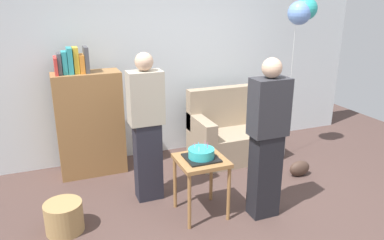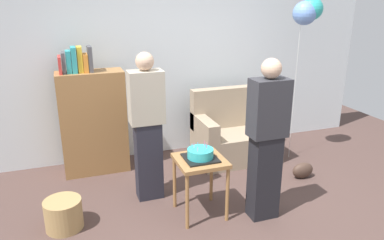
% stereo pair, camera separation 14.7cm
% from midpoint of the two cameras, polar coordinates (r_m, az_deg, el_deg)
% --- Properties ---
extents(ground_plane, '(8.00, 8.00, 0.00)m').
position_cam_midpoint_polar(ground_plane, '(3.89, 7.17, -15.40)').
color(ground_plane, '#4C3833').
extents(wall_back, '(6.00, 0.10, 2.70)m').
position_cam_midpoint_polar(wall_back, '(5.20, -2.37, 9.53)').
color(wall_back, silver).
rests_on(wall_back, ground_plane).
extents(couch, '(1.10, 0.70, 0.96)m').
position_cam_midpoint_polar(couch, '(5.18, 7.33, -2.22)').
color(couch, gray).
rests_on(couch, ground_plane).
extents(bookshelf, '(0.80, 0.36, 1.60)m').
position_cam_midpoint_polar(bookshelf, '(4.79, -14.12, 0.00)').
color(bookshelf, olive).
rests_on(bookshelf, ground_plane).
extents(side_table, '(0.48, 0.48, 0.62)m').
position_cam_midpoint_polar(side_table, '(3.76, 2.41, -7.32)').
color(side_table, olive).
rests_on(side_table, ground_plane).
extents(birthday_cake, '(0.32, 0.32, 0.17)m').
position_cam_midpoint_polar(birthday_cake, '(3.70, 2.44, -5.27)').
color(birthday_cake, black).
rests_on(birthday_cake, side_table).
extents(person_blowing_candles, '(0.36, 0.22, 1.63)m').
position_cam_midpoint_polar(person_blowing_candles, '(3.98, -5.82, -1.08)').
color(person_blowing_candles, '#23232D').
rests_on(person_blowing_candles, ground_plane).
extents(person_holding_cake, '(0.36, 0.22, 1.63)m').
position_cam_midpoint_polar(person_holding_cake, '(3.68, 12.49, -3.08)').
color(person_holding_cake, black).
rests_on(person_holding_cake, ground_plane).
extents(wicker_basket, '(0.36, 0.36, 0.30)m').
position_cam_midpoint_polar(wicker_basket, '(3.90, -18.06, -13.59)').
color(wicker_basket, '#A88451').
rests_on(wicker_basket, ground_plane).
extents(handbag, '(0.28, 0.14, 0.20)m').
position_cam_midpoint_polar(handbag, '(4.88, 17.46, -7.37)').
color(handbag, '#473328').
rests_on(handbag, ground_plane).
extents(balloon_bunch, '(0.39, 0.30, 2.15)m').
position_cam_midpoint_polar(balloon_bunch, '(5.07, 18.18, 15.57)').
color(balloon_bunch, silver).
rests_on(balloon_bunch, ground_plane).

